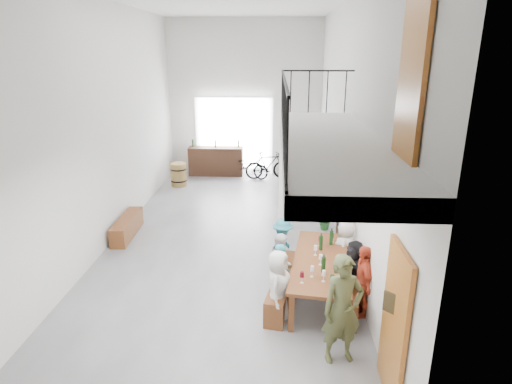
# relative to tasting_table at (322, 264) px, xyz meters

# --- Properties ---
(floor) EXTENTS (12.00, 12.00, 0.00)m
(floor) POSITION_rel_tasting_table_xyz_m (-2.02, 2.64, -0.71)
(floor) COLOR #5F5F61
(floor) RESTS_ON ground
(room_walls) EXTENTS (12.00, 12.00, 12.00)m
(room_walls) POSITION_rel_tasting_table_xyz_m (-2.02, 2.64, 2.85)
(room_walls) COLOR white
(room_walls) RESTS_ON ground
(gateway_portal) EXTENTS (2.80, 0.08, 2.80)m
(gateway_portal) POSITION_rel_tasting_table_xyz_m (-2.42, 8.58, 0.69)
(gateway_portal) COLOR white
(gateway_portal) RESTS_ON ground
(right_wall_decor) EXTENTS (0.07, 8.28, 5.07)m
(right_wall_decor) POSITION_rel_tasting_table_xyz_m (0.68, 0.77, 1.04)
(right_wall_decor) COLOR #AD6624
(right_wall_decor) RESTS_ON ground
(balcony) EXTENTS (1.52, 5.62, 4.00)m
(balcony) POSITION_rel_tasting_table_xyz_m (-0.05, -0.49, 2.26)
(balcony) COLOR white
(balcony) RESTS_ON ground
(tasting_table) EXTENTS (1.35, 2.61, 0.79)m
(tasting_table) POSITION_rel_tasting_table_xyz_m (0.00, 0.00, 0.00)
(tasting_table) COLOR brown
(tasting_table) RESTS_ON ground
(bench_inner) EXTENTS (0.71, 2.07, 0.47)m
(bench_inner) POSITION_rel_tasting_table_xyz_m (-0.68, -0.00, -0.47)
(bench_inner) COLOR brown
(bench_inner) RESTS_ON ground
(bench_wall) EXTENTS (0.65, 2.13, 0.49)m
(bench_wall) POSITION_rel_tasting_table_xyz_m (0.55, 0.03, -0.46)
(bench_wall) COLOR brown
(bench_wall) RESTS_ON ground
(tableware) EXTENTS (0.74, 1.65, 0.35)m
(tableware) POSITION_rel_tasting_table_xyz_m (-0.02, 0.01, 0.22)
(tableware) COLOR black
(tableware) RESTS_ON tasting_table
(side_bench) EXTENTS (0.42, 1.66, 0.46)m
(side_bench) POSITION_rel_tasting_table_xyz_m (-4.52, 2.66, -0.47)
(side_bench) COLOR brown
(side_bench) RESTS_ON ground
(oak_barrel) EXTENTS (0.54, 0.54, 0.79)m
(oak_barrel) POSITION_rel_tasting_table_xyz_m (-4.16, 6.85, -0.31)
(oak_barrel) COLOR olive
(oak_barrel) RESTS_ON ground
(serving_counter) EXTENTS (1.98, 0.56, 1.04)m
(serving_counter) POSITION_rel_tasting_table_xyz_m (-3.08, 8.29, -0.19)
(serving_counter) COLOR #341D10
(serving_counter) RESTS_ON ground
(counter_bottles) EXTENTS (1.74, 0.14, 0.28)m
(counter_bottles) POSITION_rel_tasting_table_xyz_m (-3.08, 8.30, 0.48)
(counter_bottles) COLOR black
(counter_bottles) RESTS_ON serving_counter
(guest_left_a) EXTENTS (0.55, 0.71, 1.28)m
(guest_left_a) POSITION_rel_tasting_table_xyz_m (-0.79, -0.71, -0.07)
(guest_left_a) COLOR silver
(guest_left_a) RESTS_ON ground
(guest_left_b) EXTENTS (0.37, 0.48, 1.17)m
(guest_left_b) POSITION_rel_tasting_table_xyz_m (-0.73, -0.19, -0.12)
(guest_left_b) COLOR #256F7C
(guest_left_b) RESTS_ON ground
(guest_left_c) EXTENTS (0.46, 0.57, 1.11)m
(guest_left_c) POSITION_rel_tasting_table_xyz_m (-0.73, 0.38, -0.15)
(guest_left_c) COLOR silver
(guest_left_c) RESTS_ON ground
(guest_left_d) EXTENTS (0.64, 0.84, 1.15)m
(guest_left_d) POSITION_rel_tasting_table_xyz_m (-0.70, 1.00, -0.13)
(guest_left_d) COLOR #256F7C
(guest_left_d) RESTS_ON ground
(guest_right_a) EXTENTS (0.35, 0.77, 1.30)m
(guest_right_a) POSITION_rel_tasting_table_xyz_m (0.65, -0.47, -0.06)
(guest_right_a) COLOR #B6381F
(guest_right_a) RESTS_ON ground
(guest_right_b) EXTENTS (0.62, 1.13, 1.16)m
(guest_right_b) POSITION_rel_tasting_table_xyz_m (0.57, 0.03, -0.13)
(guest_right_b) COLOR black
(guest_right_b) RESTS_ON ground
(guest_right_c) EXTENTS (0.56, 0.71, 1.27)m
(guest_right_c) POSITION_rel_tasting_table_xyz_m (0.53, 0.78, -0.07)
(guest_right_c) COLOR silver
(guest_right_c) RESTS_ON ground
(host_standing) EXTENTS (0.69, 0.54, 1.68)m
(host_standing) POSITION_rel_tasting_table_xyz_m (0.13, -1.63, 0.13)
(host_standing) COLOR #464C2B
(host_standing) RESTS_ON ground
(potted_plant) EXTENTS (0.45, 0.40, 0.46)m
(potted_plant) POSITION_rel_tasting_table_xyz_m (0.43, 3.28, -0.48)
(potted_plant) COLOR #16491A
(potted_plant) RESTS_ON ground
(bicycle_near) EXTENTS (1.74, 1.19, 0.86)m
(bicycle_near) POSITION_rel_tasting_table_xyz_m (-1.90, 7.96, -0.27)
(bicycle_near) COLOR black
(bicycle_near) RESTS_ON ground
(bicycle_far) EXTENTS (1.70, 0.80, 0.99)m
(bicycle_far) POSITION_rel_tasting_table_xyz_m (-1.15, 7.87, -0.21)
(bicycle_far) COLOR black
(bicycle_far) RESTS_ON ground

